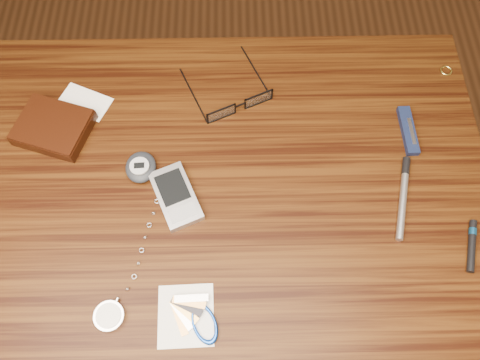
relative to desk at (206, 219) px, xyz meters
The scene contains 12 objects.
ground 0.65m from the desk, ahead, with size 3.80×3.80×0.00m, color #472814.
desk is the anchor object (origin of this frame).
wallet_and_card 0.32m from the desk, 152.58° to the left, with size 0.17×0.17×0.03m.
eyeglasses 0.23m from the desk, 70.41° to the left, with size 0.18×0.18×0.03m.
gold_ring 0.55m from the desk, 28.94° to the left, with size 0.02×0.02×0.00m, color #E8D561.
pocket_watch 0.25m from the desk, 125.68° to the right, with size 0.09×0.29×0.01m.
pda_phone 0.12m from the desk, behind, with size 0.10×0.13×0.02m.
pedometer 0.16m from the desk, 152.25° to the left, with size 0.06×0.06×0.02m.
notepad_keys 0.22m from the desk, 91.85° to the right, with size 0.11×0.10×0.01m.
pocket_knife 0.40m from the desk, 18.41° to the left, with size 0.02×0.10×0.01m.
silver_pen 0.36m from the desk, ahead, with size 0.05×0.15×0.01m.
black_blue_pen 0.46m from the desk, 11.61° to the right, with size 0.04×0.09×0.01m.
Camera 1 is at (0.06, -0.31, 1.48)m, focal length 35.00 mm.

